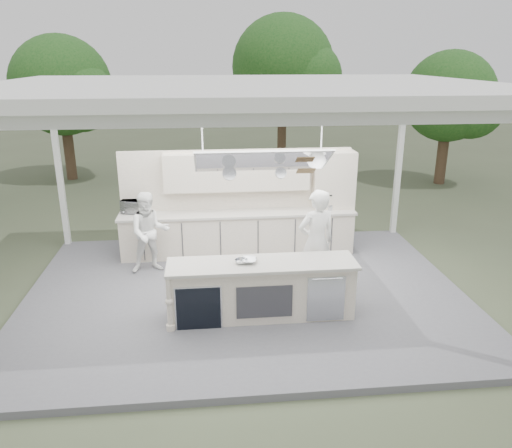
{
  "coord_description": "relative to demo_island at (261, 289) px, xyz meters",
  "views": [
    {
      "loc": [
        -0.67,
        -8.33,
        4.27
      ],
      "look_at": [
        0.24,
        0.4,
        1.29
      ],
      "focal_mm": 35.0,
      "sensor_mm": 36.0,
      "label": 1
    }
  ],
  "objects": [
    {
      "name": "toaster_oven",
      "position": [
        -2.38,
        2.99,
        0.62
      ],
      "size": [
        0.6,
        0.48,
        0.29
      ],
      "primitive_type": "imported",
      "rotation": [
        0.0,
        0.0,
        -0.25
      ],
      "color": "silver",
      "rests_on": "back_counter"
    },
    {
      "name": "back_wall_unit",
      "position": [
        0.27,
        3.03,
        0.98
      ],
      "size": [
        5.05,
        0.48,
        2.25
      ],
      "color": "silver",
      "rests_on": "stage_deck"
    },
    {
      "name": "ground",
      "position": [
        -0.18,
        0.91,
        -0.6
      ],
      "size": [
        90.0,
        90.0,
        0.0
      ],
      "primitive_type": "plane",
      "color": "#434C34",
      "rests_on": "ground"
    },
    {
      "name": "tree_cluster",
      "position": [
        -0.34,
        10.68,
        2.69
      ],
      "size": [
        19.55,
        9.4,
        5.85
      ],
      "color": "#4D3626",
      "rests_on": "ground"
    },
    {
      "name": "sous_chef",
      "position": [
        -1.99,
        2.05,
        0.34
      ],
      "size": [
        0.9,
        0.76,
        1.64
      ],
      "primitive_type": "imported",
      "rotation": [
        0.0,
        0.0,
        0.19
      ],
      "color": "white",
      "rests_on": "stage_deck"
    },
    {
      "name": "demo_island",
      "position": [
        0.0,
        0.0,
        0.0
      ],
      "size": [
        3.1,
        0.79,
        0.95
      ],
      "color": "silver",
      "rests_on": "stage_deck"
    },
    {
      "name": "bowl_small",
      "position": [
        -0.32,
        0.02,
        0.51
      ],
      "size": [
        0.23,
        0.23,
        0.07
      ],
      "primitive_type": "imported",
      "rotation": [
        0.0,
        0.0,
        0.11
      ],
      "color": "silver",
      "rests_on": "demo_island"
    },
    {
      "name": "head_chef",
      "position": [
        1.08,
        0.77,
        0.5
      ],
      "size": [
        0.81,
        0.64,
        1.95
      ],
      "primitive_type": "imported",
      "rotation": [
        0.0,
        0.0,
        3.4
      ],
      "color": "white",
      "rests_on": "stage_deck"
    },
    {
      "name": "stage_deck",
      "position": [
        -0.18,
        0.91,
        -0.54
      ],
      "size": [
        8.0,
        6.0,
        0.12
      ],
      "primitive_type": "cube",
      "color": "#57575B",
      "rests_on": "ground"
    },
    {
      "name": "back_counter",
      "position": [
        -0.18,
        2.81,
        0.0
      ],
      "size": [
        5.08,
        0.72,
        0.95
      ],
      "color": "silver",
      "rests_on": "stage_deck"
    },
    {
      "name": "bowl_large",
      "position": [
        -0.2,
        0.03,
        0.51
      ],
      "size": [
        0.33,
        0.33,
        0.07
      ],
      "primitive_type": "imported",
      "rotation": [
        0.0,
        0.0,
        -0.2
      ],
      "color": "silver",
      "rests_on": "demo_island"
    },
    {
      "name": "tent",
      "position": [
        -0.18,
        0.9,
        3.11
      ],
      "size": [
        8.2,
        6.2,
        3.86
      ],
      "color": "white",
      "rests_on": "ground"
    }
  ]
}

